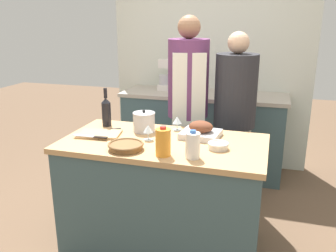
{
  "coord_description": "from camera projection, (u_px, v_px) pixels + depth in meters",
  "views": [
    {
      "loc": [
        0.73,
        -2.34,
        1.73
      ],
      "look_at": [
        0.0,
        0.12,
        0.95
      ],
      "focal_mm": 38.0,
      "sensor_mm": 36.0,
      "label": 1
    }
  ],
  "objects": [
    {
      "name": "knife_chef",
      "position": [
        91.0,
        137.0,
        2.63
      ],
      "size": [
        0.27,
        0.04,
        0.01
      ],
      "color": "#B7B7BC",
      "rests_on": "cutting_board"
    },
    {
      "name": "condiment_bottle_tall",
      "position": [
        230.0,
        87.0,
        4.01
      ],
      "size": [
        0.05,
        0.05,
        0.13
      ],
      "color": "maroon",
      "rests_on": "back_counter"
    },
    {
      "name": "person_cook_aproned",
      "position": [
        188.0,
        103.0,
        3.32
      ],
      "size": [
        0.38,
        0.41,
        1.76
      ],
      "rotation": [
        0.0,
        0.0,
        0.28
      ],
      "color": "beige",
      "rests_on": "ground_plane"
    },
    {
      "name": "stock_pot",
      "position": [
        144.0,
        122.0,
        2.8
      ],
      "size": [
        0.18,
        0.18,
        0.18
      ],
      "color": "#B7B7BC",
      "rests_on": "kitchen_island"
    },
    {
      "name": "juice_jug",
      "position": [
        163.0,
        142.0,
        2.3
      ],
      "size": [
        0.1,
        0.1,
        0.2
      ],
      "color": "orange",
      "rests_on": "kitchen_island"
    },
    {
      "name": "back_wall",
      "position": [
        211.0,
        58.0,
        4.2
      ],
      "size": [
        2.34,
        0.1,
        2.55
      ],
      "color": "silver",
      "rests_on": "ground_plane"
    },
    {
      "name": "roasting_pan",
      "position": [
        201.0,
        131.0,
        2.67
      ],
      "size": [
        0.3,
        0.27,
        0.13
      ],
      "color": "#BCBCC1",
      "rests_on": "kitchen_island"
    },
    {
      "name": "mixing_bowl",
      "position": [
        218.0,
        145.0,
        2.43
      ],
      "size": [
        0.14,
        0.14,
        0.05
      ],
      "color": "beige",
      "rests_on": "kitchen_island"
    },
    {
      "name": "wicker_basket",
      "position": [
        126.0,
        146.0,
        2.42
      ],
      "size": [
        0.25,
        0.25,
        0.05
      ],
      "color": "brown",
      "rests_on": "kitchen_island"
    },
    {
      "name": "kitchen_island",
      "position": [
        164.0,
        194.0,
        2.72
      ],
      "size": [
        1.48,
        0.78,
        0.87
      ],
      "color": "#3D565B",
      "rests_on": "ground_plane"
    },
    {
      "name": "cutting_board",
      "position": [
        100.0,
        134.0,
        2.72
      ],
      "size": [
        0.35,
        0.27,
        0.02
      ],
      "color": "tan",
      "rests_on": "kitchen_island"
    },
    {
      "name": "wine_bottle_green",
      "position": [
        106.0,
        111.0,
        2.92
      ],
      "size": [
        0.07,
        0.07,
        0.32
      ],
      "color": "black",
      "rests_on": "kitchen_island"
    },
    {
      "name": "person_cook_guest",
      "position": [
        234.0,
        114.0,
        3.24
      ],
      "size": [
        0.38,
        0.38,
        1.63
      ],
      "rotation": [
        0.0,
        0.0,
        -0.03
      ],
      "color": "beige",
      "rests_on": "ground_plane"
    },
    {
      "name": "wine_glass_left",
      "position": [
        177.0,
        121.0,
        2.83
      ],
      "size": [
        0.07,
        0.07,
        0.11
      ],
      "color": "silver",
      "rests_on": "kitchen_island"
    },
    {
      "name": "milk_jug",
      "position": [
        193.0,
        145.0,
        2.26
      ],
      "size": [
        0.09,
        0.09,
        0.19
      ],
      "color": "white",
      "rests_on": "kitchen_island"
    },
    {
      "name": "stand_mixer",
      "position": [
        166.0,
        77.0,
        4.12
      ],
      "size": [
        0.18,
        0.14,
        0.36
      ],
      "color": "silver",
      "rests_on": "back_counter"
    },
    {
      "name": "back_counter",
      "position": [
        203.0,
        132.0,
        4.11
      ],
      "size": [
        1.84,
        0.6,
        0.93
      ],
      "color": "#3D565B",
      "rests_on": "ground_plane"
    },
    {
      "name": "knife_paring",
      "position": [
        108.0,
        130.0,
        2.84
      ],
      "size": [
        0.2,
        0.15,
        0.01
      ],
      "color": "#B7B7BC",
      "rests_on": "kitchen_island"
    },
    {
      "name": "condiment_bottle_short",
      "position": [
        219.0,
        84.0,
        3.97
      ],
      "size": [
        0.05,
        0.05,
        0.21
      ],
      "color": "#332D28",
      "rests_on": "back_counter"
    },
    {
      "name": "wine_glass_right",
      "position": [
        148.0,
        129.0,
        2.59
      ],
      "size": [
        0.07,
        0.07,
        0.12
      ],
      "color": "silver",
      "rests_on": "kitchen_island"
    },
    {
      "name": "ground_plane",
      "position": [
        164.0,
        244.0,
        2.85
      ],
      "size": [
        12.0,
        12.0,
        0.0
      ],
      "primitive_type": "plane",
      "color": "brown"
    }
  ]
}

